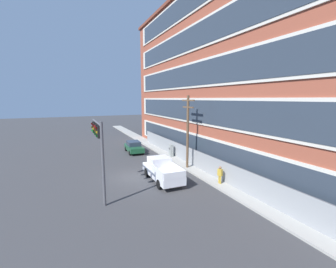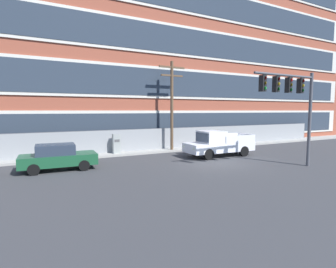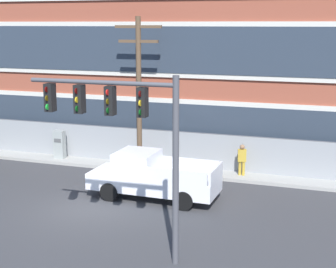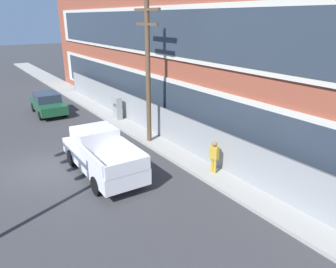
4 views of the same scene
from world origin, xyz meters
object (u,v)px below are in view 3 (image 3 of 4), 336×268
Objects in this scene: utility_pole_near_corner at (139,87)px; electrical_cabinet at (60,146)px; traffic_signal_mast at (124,123)px; pedestrian_near_cabinet at (242,159)px; pickup_truck_white at (151,177)px.

utility_pole_near_corner reaches higher than electrical_cabinet.
pedestrian_near_cabinet is (1.93, 9.65, -3.43)m from traffic_signal_mast.
pickup_truck_white is at bearing 102.40° from traffic_signal_mast.
pedestrian_near_cabinet is at bearing 78.69° from traffic_signal_mast.
utility_pole_near_corner is 5.96m from electrical_cabinet.
traffic_signal_mast reaches higher than electrical_cabinet.
pickup_truck_white is (-1.22, 5.54, -3.45)m from traffic_signal_mast.
traffic_signal_mast is at bearing -101.31° from pedestrian_near_cabinet.
electrical_cabinet is (-4.84, 0.34, -3.46)m from utility_pole_near_corner.
utility_pole_near_corner is (-3.27, 9.33, -0.10)m from traffic_signal_mast.
traffic_signal_mast is at bearing -50.02° from electrical_cabinet.
utility_pole_near_corner is at bearing -176.49° from pedestrian_near_cabinet.
traffic_signal_mast is 10.42m from pedestrian_near_cabinet.
pickup_truck_white is at bearing -61.57° from utility_pole_near_corner.
traffic_signal_mast is 13.11m from electrical_cabinet.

